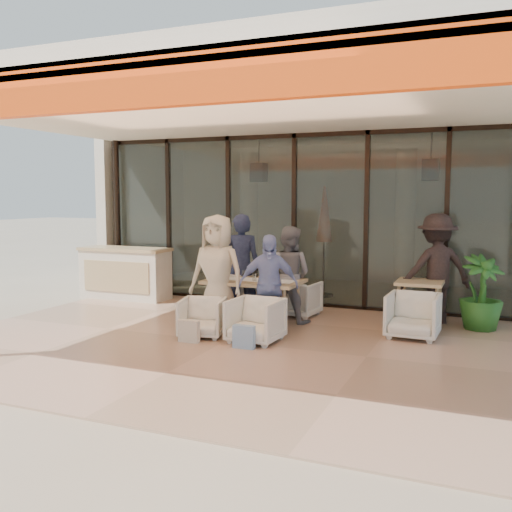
# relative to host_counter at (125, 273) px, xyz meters

# --- Properties ---
(ground) EXTENTS (70.00, 70.00, 0.00)m
(ground) POSITION_rel_host_counter_xyz_m (3.30, -2.30, -0.53)
(ground) COLOR #C6B293
(ground) RESTS_ON ground
(terrace_floor) EXTENTS (8.00, 6.00, 0.01)m
(terrace_floor) POSITION_rel_host_counter_xyz_m (3.30, -2.30, -0.53)
(terrace_floor) COLOR tan
(terrace_floor) RESTS_ON ground
(terrace_structure) EXTENTS (8.00, 6.00, 3.40)m
(terrace_structure) POSITION_rel_host_counter_xyz_m (3.30, -2.56, 2.72)
(terrace_structure) COLOR silver
(terrace_structure) RESTS_ON ground
(glass_storefront) EXTENTS (8.08, 0.10, 3.20)m
(glass_storefront) POSITION_rel_host_counter_xyz_m (3.30, 0.70, 1.07)
(glass_storefront) COLOR #9EADA3
(glass_storefront) RESTS_ON ground
(interior_block) EXTENTS (9.05, 3.62, 3.52)m
(interior_block) POSITION_rel_host_counter_xyz_m (3.31, 3.02, 1.70)
(interior_block) COLOR silver
(interior_block) RESTS_ON ground
(host_counter) EXTENTS (1.85, 0.65, 1.04)m
(host_counter) POSITION_rel_host_counter_xyz_m (0.00, 0.00, 0.00)
(host_counter) COLOR silver
(host_counter) RESTS_ON ground
(dining_table) EXTENTS (1.50, 0.90, 0.93)m
(dining_table) POSITION_rel_host_counter_xyz_m (3.27, -1.17, 0.16)
(dining_table) COLOR tan
(dining_table) RESTS_ON ground
(chair_far_left) EXTENTS (0.80, 0.77, 0.67)m
(chair_far_left) POSITION_rel_host_counter_xyz_m (2.86, -0.23, -0.19)
(chair_far_left) COLOR white
(chair_far_left) RESTS_ON ground
(chair_far_right) EXTENTS (0.73, 0.69, 0.68)m
(chair_far_right) POSITION_rel_host_counter_xyz_m (3.70, -0.23, -0.19)
(chair_far_right) COLOR white
(chair_far_right) RESTS_ON ground
(chair_near_left) EXTENTS (0.74, 0.71, 0.64)m
(chair_near_left) POSITION_rel_host_counter_xyz_m (2.86, -2.13, -0.21)
(chair_near_left) COLOR white
(chair_near_left) RESTS_ON ground
(chair_near_right) EXTENTS (0.72, 0.68, 0.70)m
(chair_near_right) POSITION_rel_host_counter_xyz_m (3.70, -2.13, -0.18)
(chair_near_right) COLOR white
(chair_near_right) RESTS_ON ground
(diner_navy) EXTENTS (0.75, 0.61, 1.77)m
(diner_navy) POSITION_rel_host_counter_xyz_m (2.86, -0.73, 0.35)
(diner_navy) COLOR #181B34
(diner_navy) RESTS_ON ground
(diner_grey) EXTENTS (0.81, 0.66, 1.58)m
(diner_grey) POSITION_rel_host_counter_xyz_m (3.70, -0.73, 0.26)
(diner_grey) COLOR slate
(diner_grey) RESTS_ON ground
(diner_cream) EXTENTS (0.88, 0.58, 1.78)m
(diner_cream) POSITION_rel_host_counter_xyz_m (2.86, -1.63, 0.36)
(diner_cream) COLOR beige
(diner_cream) RESTS_ON ground
(diner_periwinkle) EXTENTS (0.95, 0.64, 1.51)m
(diner_periwinkle) POSITION_rel_host_counter_xyz_m (3.70, -1.63, 0.22)
(diner_periwinkle) COLOR #7B85CD
(diner_periwinkle) RESTS_ON ground
(tote_bag_cream) EXTENTS (0.30, 0.10, 0.34)m
(tote_bag_cream) POSITION_rel_host_counter_xyz_m (2.86, -2.53, -0.36)
(tote_bag_cream) COLOR silver
(tote_bag_cream) RESTS_ON ground
(tote_bag_blue) EXTENTS (0.30, 0.10, 0.34)m
(tote_bag_blue) POSITION_rel_host_counter_xyz_m (3.70, -2.53, -0.36)
(tote_bag_blue) COLOR #99BFD8
(tote_bag_blue) RESTS_ON ground
(side_table) EXTENTS (0.70, 0.70, 0.74)m
(side_table) POSITION_rel_host_counter_xyz_m (5.71, -0.28, 0.11)
(side_table) COLOR tan
(side_table) RESTS_ON ground
(side_chair) EXTENTS (0.74, 0.70, 0.74)m
(side_chair) POSITION_rel_host_counter_xyz_m (5.71, -1.03, -0.16)
(side_chair) COLOR white
(side_chair) RESTS_ON ground
(standing_woman) EXTENTS (1.33, 1.13, 1.79)m
(standing_woman) POSITION_rel_host_counter_xyz_m (5.91, 0.12, 0.36)
(standing_woman) COLOR black
(standing_woman) RESTS_ON ground
(potted_palm) EXTENTS (0.92, 0.92, 1.17)m
(potted_palm) POSITION_rel_host_counter_xyz_m (6.60, -0.12, 0.05)
(potted_palm) COLOR #1E5919
(potted_palm) RESTS_ON ground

